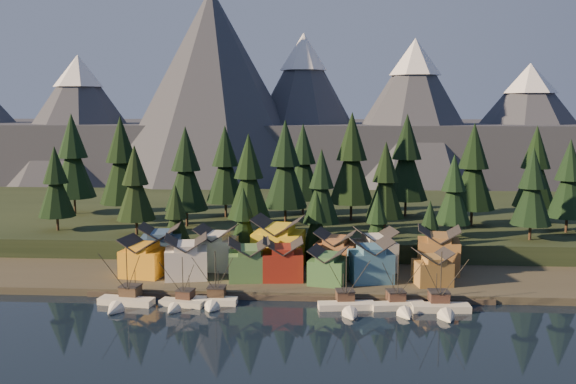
# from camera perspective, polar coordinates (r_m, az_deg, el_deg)

# --- Properties ---
(ground) EXTENTS (500.00, 500.00, 0.00)m
(ground) POSITION_cam_1_polar(r_m,az_deg,el_deg) (113.09, -0.59, -11.83)
(ground) COLOR black
(ground) RESTS_ON ground
(shore_strip) EXTENTS (400.00, 50.00, 1.50)m
(shore_strip) POSITION_cam_1_polar(r_m,az_deg,el_deg) (151.15, 0.60, -6.55)
(shore_strip) COLOR #3C382B
(shore_strip) RESTS_ON ground
(hillside) EXTENTS (420.00, 100.00, 6.00)m
(hillside) POSITION_cam_1_polar(r_m,az_deg,el_deg) (199.56, 1.43, -2.44)
(hillside) COLOR black
(hillside) RESTS_ON ground
(dock) EXTENTS (80.00, 4.00, 1.00)m
(dock) POSITION_cam_1_polar(r_m,az_deg,el_deg) (128.59, -0.01, -9.19)
(dock) COLOR #4C4136
(dock) RESTS_ON ground
(mountain_ridge) EXTENTS (560.00, 190.00, 90.00)m
(mountain_ridge) POSITION_cam_1_polar(r_m,az_deg,el_deg) (320.42, 1.65, 5.47)
(mountain_ridge) COLOR #404352
(mountain_ridge) RESTS_ON ground
(boat_0) EXTENTS (11.18, 11.93, 12.25)m
(boat_0) POSITION_cam_1_polar(r_m,az_deg,el_deg) (126.97, -14.44, -8.81)
(boat_0) COLOR silver
(boat_0) RESTS_ON ground
(boat_1) EXTENTS (9.12, 9.61, 10.42)m
(boat_1) POSITION_cam_1_polar(r_m,az_deg,el_deg) (124.22, -9.60, -9.18)
(boat_1) COLOR beige
(boat_1) RESTS_ON ground
(boat_2) EXTENTS (8.60, 9.38, 11.49)m
(boat_2) POSITION_cam_1_polar(r_m,az_deg,el_deg) (124.25, -6.58, -8.96)
(boat_2) COLOR white
(boat_2) RESTS_ON ground
(boat_4) EXTENTS (11.16, 11.92, 11.56)m
(boat_4) POSITION_cam_1_polar(r_m,az_deg,el_deg) (120.98, 5.32, -9.52)
(boat_4) COLOR white
(boat_4) RESTS_ON ground
(boat_5) EXTENTS (10.83, 11.47, 11.29)m
(boat_5) POSITION_cam_1_polar(r_m,az_deg,el_deg) (122.28, 9.95, -9.43)
(boat_5) COLOR silver
(boat_5) RESTS_ON ground
(boat_6) EXTENTS (11.11, 12.00, 12.44)m
(boat_6) POSITION_cam_1_polar(r_m,az_deg,el_deg) (122.39, 13.58, -9.38)
(boat_6) COLOR beige
(boat_6) RESTS_ON ground
(house_front_0) EXTENTS (9.57, 9.18, 8.41)m
(house_front_0) POSITION_cam_1_polar(r_m,az_deg,el_deg) (141.65, -12.74, -5.54)
(house_front_0) COLOR orange
(house_front_0) RESTS_ON shore_strip
(house_front_1) EXTENTS (10.18, 9.90, 9.02)m
(house_front_1) POSITION_cam_1_polar(r_m,az_deg,el_deg) (138.41, -9.03, -5.62)
(house_front_1) COLOR silver
(house_front_1) RESTS_ON shore_strip
(house_front_2) EXTENTS (9.73, 9.79, 8.35)m
(house_front_2) POSITION_cam_1_polar(r_m,az_deg,el_deg) (135.87, -3.48, -5.94)
(house_front_2) COLOR #4B7941
(house_front_2) RESTS_ON shore_strip
(house_front_3) EXTENTS (9.01, 8.65, 8.51)m
(house_front_3) POSITION_cam_1_polar(r_m,az_deg,el_deg) (135.59, -0.47, -5.92)
(house_front_3) COLOR maroon
(house_front_3) RESTS_ON shore_strip
(house_front_4) EXTENTS (8.75, 9.17, 7.35)m
(house_front_4) POSITION_cam_1_polar(r_m,az_deg,el_deg) (132.84, 3.60, -6.48)
(house_front_4) COLOR #3A6B3A
(house_front_4) RESTS_ON shore_strip
(house_front_5) EXTENTS (9.76, 9.14, 8.93)m
(house_front_5) POSITION_cam_1_polar(r_m,az_deg,el_deg) (135.09, 7.36, -5.94)
(house_front_5) COLOR #3B6A8C
(house_front_5) RESTS_ON shore_strip
(house_front_6) EXTENTS (8.19, 7.88, 7.09)m
(house_front_6) POSITION_cam_1_polar(r_m,az_deg,el_deg) (135.09, 12.71, -6.48)
(house_front_6) COLOR olive
(house_front_6) RESTS_ON shore_strip
(house_back_0) EXTENTS (9.88, 9.58, 9.62)m
(house_back_0) POSITION_cam_1_polar(r_m,az_deg,el_deg) (149.09, -11.26, -4.60)
(house_back_0) COLOR #324F76
(house_back_0) RESTS_ON shore_strip
(house_back_1) EXTENTS (9.15, 9.25, 9.54)m
(house_back_1) POSITION_cam_1_polar(r_m,az_deg,el_deg) (145.11, -6.40, -4.85)
(house_back_1) COLOR beige
(house_back_1) RESTS_ON shore_strip
(house_back_2) EXTENTS (12.09, 11.32, 11.54)m
(house_back_2) POSITION_cam_1_polar(r_m,az_deg,el_deg) (145.25, -0.85, -4.37)
(house_back_2) COLOR yellow
(house_back_2) RESTS_ON shore_strip
(house_back_3) EXTENTS (10.18, 9.42, 8.93)m
(house_back_3) POSITION_cam_1_polar(r_m,az_deg,el_deg) (143.41, 4.28, -5.10)
(house_back_3) COLOR #9C6137
(house_back_3) RESTS_ON shore_strip
(house_back_4) EXTENTS (9.93, 9.66, 9.25)m
(house_back_4) POSITION_cam_1_polar(r_m,az_deg,el_deg) (144.06, 7.79, -5.03)
(house_back_4) COLOR silver
(house_back_4) RESTS_ON shore_strip
(house_back_5) EXTENTS (9.90, 9.99, 10.00)m
(house_back_5) POSITION_cam_1_polar(r_m,az_deg,el_deg) (144.58, 13.24, -4.96)
(house_back_5) COLOR olive
(house_back_5) RESTS_ON shore_strip
(tree_hill_0) EXTENTS (9.38, 9.38, 21.86)m
(tree_hill_0) POSITION_cam_1_polar(r_m,az_deg,el_deg) (174.42, -19.94, 0.64)
(tree_hill_0) COLOR #332319
(tree_hill_0) RESTS_ON hillside
(tree_hill_1) EXTENTS (12.54, 12.54, 29.21)m
(tree_hill_1) POSITION_cam_1_polar(r_m,az_deg,el_deg) (184.55, -14.58, 2.45)
(tree_hill_1) COLOR #332319
(tree_hill_1) RESTS_ON hillside
(tree_hill_2) EXTENTS (9.63, 9.63, 22.43)m
(tree_hill_2) POSITION_cam_1_polar(r_m,az_deg,el_deg) (162.93, -13.41, 0.54)
(tree_hill_2) COLOR #332319
(tree_hill_2) RESTS_ON hillside
(tree_hill_3) EXTENTS (11.46, 11.46, 26.70)m
(tree_hill_3) POSITION_cam_1_polar(r_m,az_deg,el_deg) (171.59, -9.06, 1.78)
(tree_hill_3) COLOR #332319
(tree_hill_3) RESTS_ON hillside
(tree_hill_4) EXTENTS (11.39, 11.39, 26.52)m
(tree_hill_4) POSITION_cam_1_polar(r_m,az_deg,el_deg) (184.69, -5.60, 2.21)
(tree_hill_4) COLOR #332319
(tree_hill_4) RESTS_ON hillside
(tree_hill_5) EXTENTS (10.85, 10.85, 25.27)m
(tree_hill_5) POSITION_cam_1_polar(r_m,az_deg,el_deg) (158.69, -3.51, 1.11)
(tree_hill_5) COLOR #332319
(tree_hill_5) RESTS_ON hillside
(tree_hill_6) EXTENTS (12.18, 12.18, 28.38)m
(tree_hill_6) POSITION_cam_1_polar(r_m,az_deg,el_deg) (172.57, -0.24, 2.21)
(tree_hill_6) COLOR #332319
(tree_hill_6) RESTS_ON hillside
(tree_hill_7) EXTENTS (9.30, 9.30, 21.67)m
(tree_hill_7) POSITION_cam_1_polar(r_m,az_deg,el_deg) (155.64, 2.98, 0.26)
(tree_hill_7) COLOR #332319
(tree_hill_7) RESTS_ON hillside
(tree_hill_8) EXTENTS (13.03, 13.03, 30.36)m
(tree_hill_8) POSITION_cam_1_polar(r_m,az_deg,el_deg) (179.09, 5.68, 2.71)
(tree_hill_8) COLOR #332319
(tree_hill_8) RESTS_ON hillside
(tree_hill_9) EXTENTS (9.93, 9.93, 23.13)m
(tree_hill_9) POSITION_cam_1_polar(r_m,az_deg,el_deg) (163.04, 8.66, 0.80)
(tree_hill_9) COLOR #332319
(tree_hill_9) RESTS_ON hillside
(tree_hill_10) EXTENTS (12.79, 12.79, 29.79)m
(tree_hill_10) POSITION_cam_1_polar(r_m,az_deg,el_deg) (188.24, 10.49, 2.76)
(tree_hill_10) COLOR #332319
(tree_hill_10) RESTS_ON hillside
(tree_hill_11) EXTENTS (8.75, 8.75, 20.39)m
(tree_hill_11) POSITION_cam_1_polar(r_m,az_deg,el_deg) (160.45, 14.50, -0.00)
(tree_hill_11) COLOR #332319
(tree_hill_11) RESTS_ON hillside
(tree_hill_12) EXTENTS (11.83, 11.83, 27.55)m
(tree_hill_12) POSITION_cam_1_polar(r_m,az_deg,el_deg) (177.20, 16.14, 1.90)
(tree_hill_12) COLOR #332319
(tree_hill_12) RESTS_ON hillside
(tree_hill_13) EXTENTS (9.55, 9.55, 22.24)m
(tree_hill_13) POSITION_cam_1_polar(r_m,az_deg,el_deg) (162.70, 20.88, 0.20)
(tree_hill_13) COLOR #332319
(tree_hill_13) RESTS_ON hillside
(tree_hill_14) EXTENTS (11.49, 11.49, 26.77)m
(tree_hill_14) POSITION_cam_1_polar(r_m,az_deg,el_deg) (187.60, 21.13, 1.86)
(tree_hill_14) COLOR #332319
(tree_hill_14) RESTS_ON hillside
(tree_hill_15) EXTENTS (11.54, 11.54, 26.88)m
(tree_hill_15) POSITION_cam_1_polar(r_m,az_deg,el_deg) (189.31, 1.34, 2.43)
(tree_hill_15) COLOR #332319
(tree_hill_15) RESTS_ON hillside
(tree_hill_16) EXTENTS (12.82, 12.82, 29.87)m
(tree_hill_16) POSITION_cam_1_polar(r_m,az_deg,el_deg) (200.16, -18.58, 2.79)
(tree_hill_16) COLOR #332319
(tree_hill_16) RESTS_ON hillside
(tree_hill_17) EXTENTS (10.21, 10.21, 23.80)m
(tree_hill_17) POSITION_cam_1_polar(r_m,az_deg,el_deg) (175.83, 23.69, 0.85)
(tree_hill_17) COLOR #332319
(tree_hill_17) RESTS_ON hillside
(tree_shore_0) EXTENTS (7.78, 7.78, 18.13)m
(tree_shore_0) POSITION_cam_1_polar(r_m,az_deg,el_deg) (153.07, -9.93, -2.40)
(tree_shore_0) COLOR #332319
(tree_shore_0) RESTS_ON shore_strip
(tree_shore_1) EXTENTS (7.58, 7.58, 17.65)m
(tree_shore_1) POSITION_cam_1_polar(r_m,az_deg,el_deg) (150.12, -3.98, -2.60)
(tree_shore_1) COLOR #332319
(tree_shore_1) RESTS_ON shore_strip
(tree_shore_2) EXTENTS (7.34, 7.34, 17.10)m
(tree_shore_2) POSITION_cam_1_polar(r_m,az_deg,el_deg) (148.82, 2.53, -2.80)
(tree_shore_2) COLOR #332319
(tree_shore_2) RESTS_ON shore_strip
(tree_shore_3) EXTENTS (7.36, 7.36, 17.14)m
(tree_shore_3) POSITION_cam_1_polar(r_m,az_deg,el_deg) (149.16, 7.92, -2.83)
(tree_shore_3) COLOR #332319
(tree_shore_3) RESTS_ON shore_strip
(tree_shore_4) EXTENTS (6.44, 6.44, 14.99)m
(tree_shore_4) POSITION_cam_1_polar(r_m,az_deg,el_deg) (150.70, 12.48, -3.29)
(tree_shore_4) COLOR #332319
(tree_shore_4) RESTS_ON shore_strip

